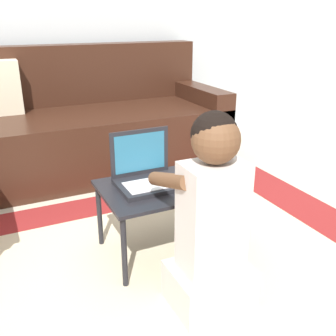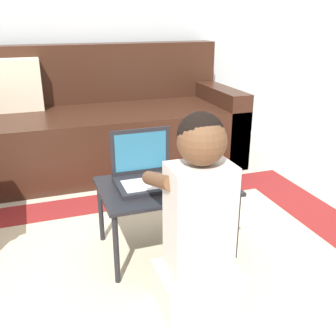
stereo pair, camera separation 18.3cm
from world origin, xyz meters
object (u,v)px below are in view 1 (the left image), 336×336
Objects in this scene: computer_mouse at (190,177)px; person_seated at (211,222)px; laptop at (147,177)px; couch at (86,128)px; laptop_desk at (167,192)px.

computer_mouse is 0.12× the size of person_seated.
laptop reaches higher than computer_mouse.
computer_mouse is (0.17, -1.29, 0.07)m from couch.
computer_mouse is at bearing 71.98° from person_seated.
laptop is 0.45m from person_seated.
person_seated is (0.04, -1.69, 0.07)m from couch.
person_seated is (0.07, -0.45, -0.02)m from laptop.
laptop_desk is 2.12× the size of laptop.
laptop_desk is (0.06, -1.28, 0.01)m from couch.
laptop_desk is at bearing -25.62° from laptop.
couch reaches higher than laptop_desk.
laptop is 0.20m from computer_mouse.
couch is 21.24× the size of computer_mouse.
couch is 6.79× the size of laptop.
couch is 1.31m from computer_mouse.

